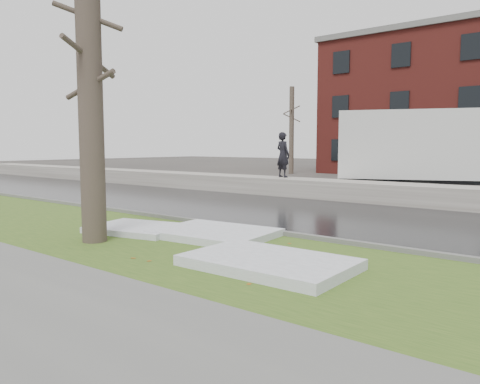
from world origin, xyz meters
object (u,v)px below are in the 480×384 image
Objects in this scene: tree at (90,88)px; worker at (283,155)px; box_truck at (437,151)px; fire_hydrant at (98,221)px.

tree is 3.35× the size of worker.
tree reaches higher than worker.
fire_hydrant is at bearing -125.24° from box_truck.
worker is at bearing 106.35° from fire_hydrant.
box_truck is at bearing 78.36° from tree.
fire_hydrant is at bearing 127.21° from tree.
fire_hydrant is 2.89m from tree.
tree is at bearing -124.49° from box_truck.
worker is (-5.45, -3.24, -0.15)m from box_truck.
fire_hydrant is 14.58m from box_truck.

